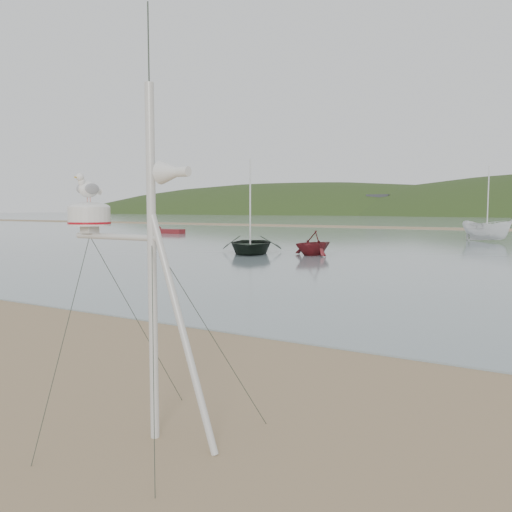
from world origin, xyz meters
The scene contains 6 objects.
ground centered at (0.00, 0.00, 0.00)m, with size 560.00×560.00×0.00m, color #886E4E.
mast_rig centered at (1.79, -1.15, 1.27)m, with size 2.33×2.49×5.26m.
boat_dark centered at (-11.44, 22.35, 2.72)m, with size 3.83×1.11×5.36m, color black.
boat_red centered at (-7.52, 23.12, 1.43)m, with size 2.41×1.47×2.79m, color maroon.
boat_white centered at (-0.85, 42.95, 2.44)m, with size 1.81×1.86×4.81m, color white.
dinghy_red_far centered at (-33.91, 39.89, 0.29)m, with size 4.59×1.22×1.11m.
Camera 1 is at (6.33, -6.01, 2.85)m, focal length 38.00 mm.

